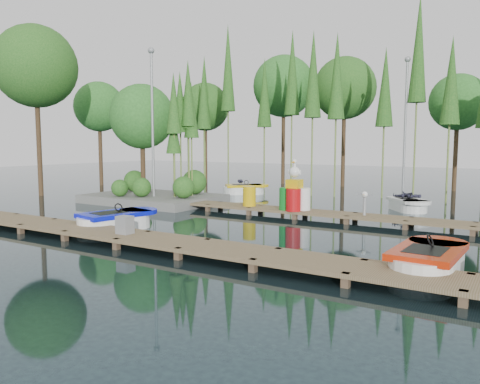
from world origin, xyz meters
The scene contains 15 objects.
ground_plane centered at (0.00, 0.00, 0.00)m, with size 90.00×90.00×0.00m, color #1E3238.
near_dock centered at (0.00, -4.50, 0.23)m, with size 18.00×1.50×0.50m.
far_dock centered at (1.00, 2.50, 0.23)m, with size 15.00×1.20×0.50m.
island centered at (-6.30, 3.29, 3.18)m, with size 6.20×4.20×6.75m.
tree_screen centered at (-2.04, 10.60, 6.12)m, with size 34.42×18.53×10.31m.
lamp_island centered at (-5.50, 2.50, 4.26)m, with size 0.30×0.30×7.25m.
lamp_rear centered at (4.00, 11.00, 4.26)m, with size 0.30×0.30×7.25m.
boat_blue centered at (-2.19, -3.03, 0.28)m, with size 1.87×3.07×0.96m.
boat_red centered at (7.69, -3.26, 0.28)m, with size 1.46×2.94×0.97m.
boat_yellow_far centered at (-4.18, 8.61, 0.27)m, with size 2.73×2.52×1.29m.
boat_white_far centered at (5.18, 6.62, 0.26)m, with size 2.38×2.62×1.16m.
utility_cabinet centered at (-0.31, -4.50, 0.56)m, with size 0.42×0.35×0.51m, color gray.
yellow_barrel centered at (-0.27, 2.50, 0.70)m, with size 0.54×0.54×0.81m, color gold.
drum_cluster centered at (1.83, 2.35, 0.88)m, with size 1.15×1.05×1.98m.
seagull_post centered at (4.53, 2.50, 0.88)m, with size 0.54×0.29×0.86m.
Camera 1 is at (9.43, -14.03, 2.89)m, focal length 35.00 mm.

